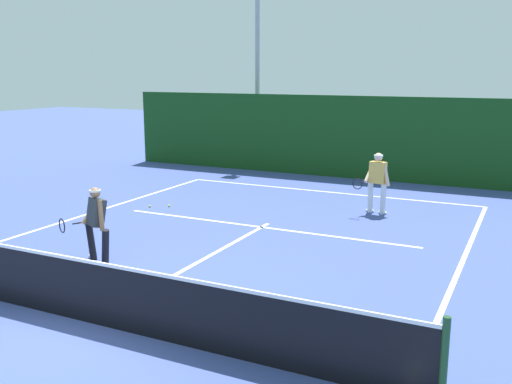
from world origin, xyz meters
name	(u,v)px	position (x,y,z in m)	size (l,w,h in m)	color
ground_plane	(89,322)	(0.00, 0.00, 0.00)	(80.00, 80.00, 0.00)	#3D4E94
court_line_baseline_far	(326,192)	(0.00, 10.70, 0.00)	(9.43, 0.10, 0.01)	white
court_line_service	(262,227)	(0.00, 6.03, 0.00)	(7.69, 0.10, 0.01)	white
court_line_centre	(200,261)	(0.00, 3.20, 0.00)	(0.10, 6.40, 0.01)	white
tennis_net	(87,290)	(0.00, 0.00, 0.51)	(10.34, 0.09, 1.10)	#1E4723
player_near	(96,222)	(-1.75, 2.21, 0.83)	(1.09, 0.81, 1.53)	black
player_far	(377,180)	(2.13, 8.66, 0.89)	(0.89, 0.87, 1.62)	silver
tennis_ball	(150,206)	(-3.70, 6.54, 0.03)	(0.07, 0.07, 0.07)	#D1E033
tennis_ball_extra	(169,206)	(-3.24, 6.81, 0.03)	(0.07, 0.07, 0.07)	#D1E033
back_fence_windscreen	(352,137)	(0.00, 13.36, 1.45)	(17.81, 0.12, 2.89)	#154016
light_pole	(257,44)	(-4.43, 14.89, 4.78)	(0.55, 0.44, 7.86)	#9EA39E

